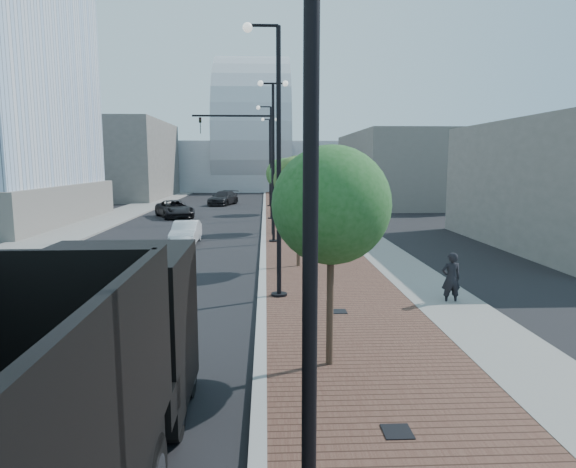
{
  "coord_description": "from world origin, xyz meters",
  "views": [
    {
      "loc": [
        0.16,
        -6.93,
        4.74
      ],
      "look_at": [
        1.0,
        12.0,
        2.0
      ],
      "focal_mm": 31.1,
      "sensor_mm": 36.0,
      "label": 1
    }
  ],
  "objects_px": {
    "white_sedan": "(186,232)",
    "dark_car_mid": "(175,209)",
    "dump_truck": "(31,446)",
    "pedestrian": "(451,279)"
  },
  "relations": [
    {
      "from": "dark_car_mid",
      "to": "pedestrian",
      "type": "xyz_separation_m",
      "value": [
        14.0,
        -27.19,
        0.15
      ]
    },
    {
      "from": "dump_truck",
      "to": "dark_car_mid",
      "type": "xyz_separation_m",
      "value": [
        -5.17,
        37.75,
        -0.8
      ]
    },
    {
      "from": "dump_truck",
      "to": "white_sedan",
      "type": "distance_m",
      "value": 23.79
    },
    {
      "from": "dump_truck",
      "to": "dark_car_mid",
      "type": "bearing_deg",
      "value": 96.9
    },
    {
      "from": "dark_car_mid",
      "to": "white_sedan",
      "type": "bearing_deg",
      "value": -100.86
    },
    {
      "from": "white_sedan",
      "to": "dump_truck",
      "type": "bearing_deg",
      "value": -85.73
    },
    {
      "from": "dump_truck",
      "to": "dark_car_mid",
      "type": "relative_size",
      "value": 2.56
    },
    {
      "from": "white_sedan",
      "to": "pedestrian",
      "type": "bearing_deg",
      "value": -51.01
    },
    {
      "from": "pedestrian",
      "to": "white_sedan",
      "type": "bearing_deg",
      "value": -52.09
    },
    {
      "from": "white_sedan",
      "to": "dark_car_mid",
      "type": "distance_m",
      "value": 14.42
    }
  ]
}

